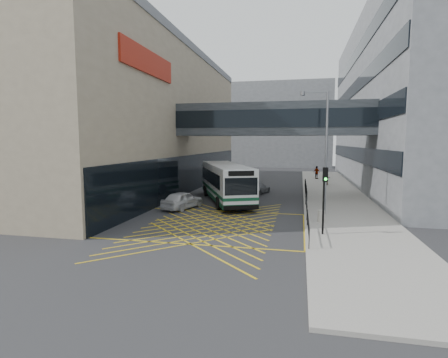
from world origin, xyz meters
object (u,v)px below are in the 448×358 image
Objects in this scene: litter_bin at (321,216)px; car_white at (182,200)px; car_dark at (248,188)px; pedestrian_a at (326,178)px; bus at (226,182)px; traffic_light at (324,191)px; car_silver at (257,188)px; pedestrian_b at (327,178)px; street_lamp at (324,145)px; pedestrian_c at (317,173)px.

car_white is at bearing 163.23° from litter_bin.
pedestrian_a is (8.32, 8.72, 0.38)m from car_dark.
bus is at bearing 77.75° from car_dark.
traffic_light is 4.82× the size of litter_bin.
car_dark is at bearing 102.12° from traffic_light.
car_silver is 2.32× the size of pedestrian_a.
litter_bin is at bearing 130.38° from car_silver.
litter_bin is 0.49× the size of pedestrian_b.
car_silver is at bearing -135.19° from car_dark.
car_dark is 1.13m from car_silver.
bus is 15.22× the size of litter_bin.
car_silver is 12.44m from street_lamp.
street_lamp reaches higher than car_dark.
bus reaches higher than pedestrian_c.
pedestrian_c is at bearing 43.05° from bus.
car_dark is 12.06m from pedestrian_a.
car_dark is 2.27× the size of pedestrian_c.
pedestrian_a is 0.57m from pedestrian_b.
pedestrian_b is at bearing 74.36° from traffic_light.
pedestrian_a is at bearing 74.53° from traffic_light.
car_silver is 11.43m from pedestrian_b.
traffic_light reaches higher than car_dark.
pedestrian_a is at bearing -116.91° from car_silver.
car_silver is 17.02m from traffic_light.
car_dark is 12.54m from pedestrian_b.
car_white is 21.43m from pedestrian_a.
litter_bin is 0.44× the size of pedestrian_c.
traffic_light is at bearing 125.71° from car_silver.
pedestrian_a is (12.40, 17.48, 0.29)m from car_white.
street_lamp is at bearing 56.97° from pedestrian_a.
traffic_light is at bearing 118.88° from car_dark.
bus is at bearing 115.33° from traffic_light.
bus reaches higher than car_dark.
car_silver is 16.43m from pedestrian_c.
bus reaches higher than pedestrian_b.
traffic_light reaches higher than bus.
bus is 16.39m from pedestrian_a.
car_silver is 5.01× the size of litter_bin.
car_white is at bearing 105.13° from pedestrian_c.
pedestrian_a is (1.76, 23.91, -1.64)m from traffic_light.
car_dark is 1.07× the size of traffic_light.
pedestrian_c is at bearing 88.17° from litter_bin.
pedestrian_c is at bearing -111.60° from pedestrian_a.
car_silver is 1.04× the size of traffic_light.
traffic_light is (7.99, -10.76, 0.85)m from bus.
traffic_light is 30.99m from pedestrian_c.
pedestrian_c reaches higher than pedestrian_b.
pedestrian_a is at bearing -128.16° from car_dark.
pedestrian_b is at bearing 79.93° from street_lamp.
car_silver reaches higher than litter_bin.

